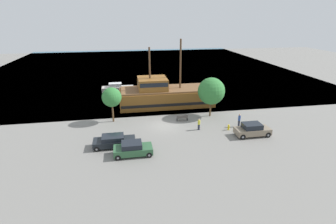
% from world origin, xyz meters
% --- Properties ---
extents(ground_plane, '(160.00, 160.00, 0.00)m').
position_xyz_m(ground_plane, '(0.00, 0.00, 0.00)').
color(ground_plane, gray).
extents(water_surface, '(80.00, 80.00, 0.00)m').
position_xyz_m(water_surface, '(0.00, 44.00, 0.00)').
color(water_surface, '#38667F').
rests_on(water_surface, ground).
extents(pirate_ship, '(16.52, 5.66, 10.64)m').
position_xyz_m(pirate_ship, '(1.66, 8.65, 1.73)').
color(pirate_ship, brown).
rests_on(pirate_ship, water_surface).
extents(moored_boat_dockside, '(5.06, 1.87, 1.59)m').
position_xyz_m(moored_boat_dockside, '(9.80, 14.86, 0.59)').
color(moored_boat_dockside, navy).
rests_on(moored_boat_dockside, water_surface).
extents(moored_boat_outer, '(6.10, 1.96, 1.63)m').
position_xyz_m(moored_boat_outer, '(-6.28, 18.54, 0.62)').
color(moored_boat_outer, '#B7B2A8').
rests_on(moored_boat_outer, water_surface).
extents(parked_car_curb_front, '(4.09, 1.98, 1.48)m').
position_xyz_m(parked_car_curb_front, '(-4.52, -7.18, 0.73)').
color(parked_car_curb_front, '#2D5B38').
rests_on(parked_car_curb_front, ground_plane).
extents(parked_car_curb_mid, '(4.70, 1.98, 1.36)m').
position_xyz_m(parked_car_curb_mid, '(-6.52, -4.88, 0.68)').
color(parked_car_curb_mid, black).
rests_on(parked_car_curb_mid, ground_plane).
extents(parked_car_curb_rear, '(4.27, 1.93, 1.63)m').
position_xyz_m(parked_car_curb_rear, '(10.25, -4.93, 0.80)').
color(parked_car_curb_rear, '#7F705B').
rests_on(parked_car_curb_rear, ground_plane).
extents(fire_hydrant, '(0.42, 0.25, 0.76)m').
position_xyz_m(fire_hydrant, '(8.07, -2.78, 0.41)').
color(fire_hydrant, yellow).
rests_on(fire_hydrant, ground_plane).
extents(bench_promenade_east, '(1.60, 0.45, 0.85)m').
position_xyz_m(bench_promenade_east, '(2.83, 1.33, 0.43)').
color(bench_promenade_east, '#4C4742').
rests_on(bench_promenade_east, ground_plane).
extents(pedestrian_walking_near, '(0.32, 0.32, 1.79)m').
position_xyz_m(pedestrian_walking_near, '(9.86, -1.97, 0.91)').
color(pedestrian_walking_near, '#232838').
rests_on(pedestrian_walking_near, ground_plane).
extents(pedestrian_walking_far, '(0.32, 0.32, 1.53)m').
position_xyz_m(pedestrian_walking_far, '(4.27, -2.05, 0.77)').
color(pedestrian_walking_far, '#232838').
rests_on(pedestrian_walking_far, ground_plane).
extents(tree_row_east, '(2.68, 2.68, 4.90)m').
position_xyz_m(tree_row_east, '(-6.76, 2.80, 3.54)').
color(tree_row_east, brown).
rests_on(tree_row_east, ground_plane).
extents(tree_row_mideast, '(3.90, 3.90, 5.76)m').
position_xyz_m(tree_row_mideast, '(7.32, 2.51, 3.80)').
color(tree_row_mideast, brown).
rests_on(tree_row_mideast, ground_plane).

